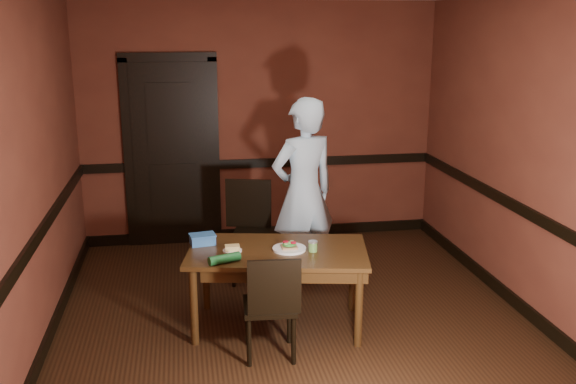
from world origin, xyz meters
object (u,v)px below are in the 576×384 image
object	(u,v)px
chair_far	(256,233)
person	(303,193)
food_tub	(203,239)
chair_near	(270,304)
sauce_jar	(313,246)
dining_table	(278,288)
cheese_saucer	(232,249)
sandwich_plate	(289,248)

from	to	relation	value
chair_far	person	world-z (taller)	person
person	food_tub	distance (m)	1.18
person	food_tub	world-z (taller)	person
chair_near	sauce_jar	distance (m)	0.63
dining_table	cheese_saucer	xyz separation A→B (m)	(-0.37, 0.03, 0.36)
dining_table	sandwich_plate	world-z (taller)	sandwich_plate
sauce_jar	chair_far	bearing A→B (deg)	106.36
chair_near	sauce_jar	bearing A→B (deg)	-133.78
chair_far	cheese_saucer	size ratio (longest dim) A/B	6.25
chair_near	dining_table	bearing A→B (deg)	-101.99
chair_near	food_tub	xyz separation A→B (m)	(-0.46, 0.68, 0.31)
person	cheese_saucer	bearing A→B (deg)	28.80
sauce_jar	cheese_saucer	xyz separation A→B (m)	(-0.64, 0.11, -0.02)
person	sandwich_plate	xyz separation A→B (m)	(-0.28, -0.88, -0.21)
sandwich_plate	cheese_saucer	size ratio (longest dim) A/B	1.75
chair_near	cheese_saucer	xyz separation A→B (m)	(-0.23, 0.48, 0.28)
chair_near	sauce_jar	size ratio (longest dim) A/B	9.53
person	food_tub	bearing A→B (deg)	13.51
chair_near	person	world-z (taller)	person
chair_near	food_tub	distance (m)	0.88
dining_table	cheese_saucer	world-z (taller)	cheese_saucer
sauce_jar	sandwich_plate	bearing A→B (deg)	159.47
chair_far	cheese_saucer	distance (m)	1.07
sandwich_plate	cheese_saucer	xyz separation A→B (m)	(-0.46, 0.05, 0.00)
food_tub	chair_near	bearing A→B (deg)	-65.42
dining_table	cheese_saucer	distance (m)	0.51
dining_table	chair_far	bearing A→B (deg)	103.73
person	sauce_jar	bearing A→B (deg)	64.22
cheese_saucer	food_tub	size ratio (longest dim) A/B	0.67
sauce_jar	dining_table	bearing A→B (deg)	162.19
sandwich_plate	person	bearing A→B (deg)	72.13
sauce_jar	cheese_saucer	bearing A→B (deg)	169.90
sandwich_plate	food_tub	bearing A→B (deg)	160.17
chair_near	sauce_jar	world-z (taller)	chair_near
dining_table	cheese_saucer	size ratio (longest dim) A/B	9.30
chair_far	person	size ratio (longest dim) A/B	0.54
dining_table	person	xyz separation A→B (m)	(0.38, 0.86, 0.57)
dining_table	chair_near	bearing A→B (deg)	-95.17
chair_near	sauce_jar	xyz separation A→B (m)	(0.40, 0.37, 0.31)
cheese_saucer	food_tub	xyz separation A→B (m)	(-0.23, 0.20, 0.03)
sandwich_plate	food_tub	distance (m)	0.73
chair_near	person	bearing A→B (deg)	-107.13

